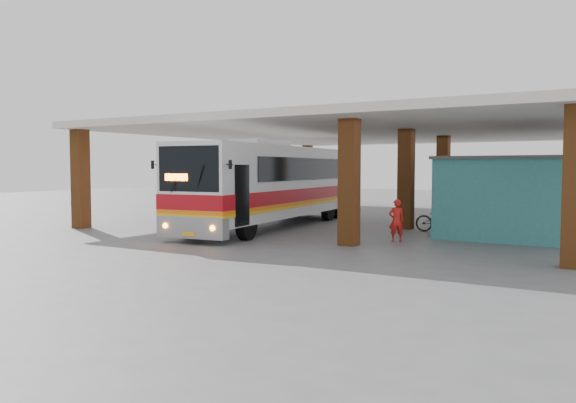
% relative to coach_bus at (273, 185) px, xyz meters
% --- Properties ---
extents(ground, '(90.00, 90.00, 0.00)m').
position_rel_coach_bus_xyz_m(ground, '(2.43, -0.72, -1.91)').
color(ground, '#515154').
rests_on(ground, ground).
extents(brick_columns, '(20.10, 21.60, 4.35)m').
position_rel_coach_bus_xyz_m(brick_columns, '(3.86, 4.28, 0.26)').
color(brick_columns, brown).
rests_on(brick_columns, ground).
extents(canopy_roof, '(21.00, 23.00, 0.30)m').
position_rel_coach_bus_xyz_m(canopy_roof, '(2.93, 5.78, 2.59)').
color(canopy_roof, beige).
rests_on(canopy_roof, brick_columns).
extents(shop_building, '(5.20, 8.20, 3.11)m').
position_rel_coach_bus_xyz_m(shop_building, '(9.92, 3.28, -0.35)').
color(shop_building, '#2E7273').
rests_on(shop_building, ground).
extents(coach_bus, '(4.00, 13.40, 3.85)m').
position_rel_coach_bus_xyz_m(coach_bus, '(0.00, 0.00, 0.00)').
color(coach_bus, silver).
rests_on(coach_bus, ground).
extents(motorcycle, '(2.11, 0.88, 1.08)m').
position_rel_coach_bus_xyz_m(motorcycle, '(7.13, 1.68, -1.37)').
color(motorcycle, black).
rests_on(motorcycle, ground).
extents(pedestrian, '(0.67, 0.62, 1.54)m').
position_rel_coach_bus_xyz_m(pedestrian, '(6.52, -1.98, -1.14)').
color(pedestrian, red).
rests_on(pedestrian, ground).
extents(red_chair, '(0.44, 0.44, 0.72)m').
position_rel_coach_bus_xyz_m(red_chair, '(7.51, 6.59, -1.58)').
color(red_chair, red).
rests_on(red_chair, ground).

